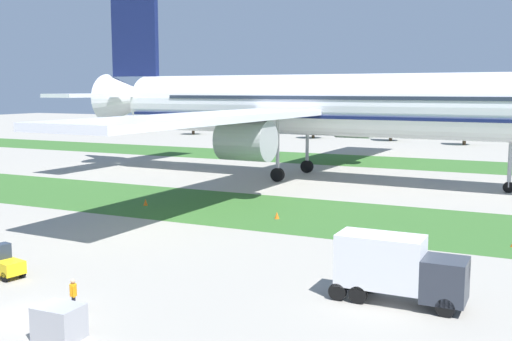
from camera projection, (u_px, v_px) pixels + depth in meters
ground_plane at (39, 316)px, 30.55m from camera, size 400.00×400.00×0.00m
grass_strip_near at (275, 212)px, 56.66m from camera, size 320.00×15.62×0.01m
grass_strip_far at (387, 162)px, 95.34m from camera, size 320.00×15.62×0.01m
airliner at (312, 105)px, 76.75m from camera, size 66.45×81.97×25.99m
baggage_tug at (4, 264)px, 36.92m from camera, size 2.80×1.78×1.97m
catering_truck at (397, 267)px, 32.26m from camera, size 6.97×2.33×3.58m
ground_crew_marshaller at (73, 294)px, 31.03m from camera, size 0.43×0.42×1.74m
uld_container_3 at (59, 322)px, 27.70m from camera, size 2.04×1.64×1.56m
taxiway_marker_0 at (145, 202)px, 59.68m from camera, size 0.44×0.44×0.64m
taxiway_marker_2 at (277, 215)px, 53.57m from camera, size 0.44×0.44×0.59m
distant_tree_line at (461, 111)px, 126.43m from camera, size 153.98×10.98×12.25m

